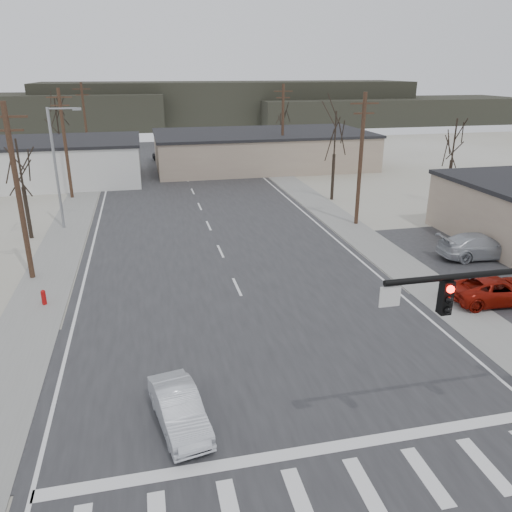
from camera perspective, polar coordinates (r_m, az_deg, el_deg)
The scene contains 26 objects.
ground at distance 21.30m, azimuth 1.90°, elevation -12.25°, with size 140.00×140.00×0.00m, color silver.
main_road at distance 34.60m, azimuth -4.33°, elevation 1.07°, with size 18.00×110.00×0.05m, color #28272A.
cross_road at distance 21.29m, azimuth 1.90°, elevation -12.21°, with size 90.00×10.00×0.04m, color #28272A.
sidewalk_left at distance 39.49m, azimuth -20.87°, elevation 2.24°, with size 3.00×90.00×0.06m, color gray.
sidewalk_right at distance 41.89m, azimuth 9.13°, elevation 4.36°, with size 3.00×90.00×0.06m, color gray.
fire_hydrant at distance 28.18m, azimuth -23.10°, elevation -4.36°, with size 0.24×0.24×0.87m.
building_left_far at distance 59.15m, azimuth -24.02°, elevation 9.80°, with size 22.30×12.30×4.50m.
building_right_far at distance 63.71m, azimuth 0.69°, elevation 12.10°, with size 26.30×14.30×4.30m.
upole_left_b at distance 30.75m, azimuth -25.55°, elevation 6.71°, with size 2.20×0.30×10.00m.
upole_left_c at distance 50.18m, azimuth -20.99°, elevation 12.02°, with size 2.20×0.30×10.00m.
upole_left_d at distance 69.92m, azimuth -18.93°, elevation 14.33°, with size 2.20×0.30×10.00m.
upole_right_a at distance 39.31m, azimuth 11.87°, elevation 10.90°, with size 2.20×0.30×10.00m.
upole_right_b at distance 59.85m, azimuth 3.07°, elevation 14.49°, with size 2.20×0.30×10.00m.
streetlight_main at distance 40.30m, azimuth -21.72°, elevation 9.93°, with size 2.40×0.25×9.00m.
tree_left_near at distance 38.75m, azimuth -25.39°, elevation 9.25°, with size 3.30×3.30×7.35m.
tree_right_mid at distance 46.89m, azimuth 9.03°, elevation 13.46°, with size 3.74×3.74×8.33m.
tree_left_far at distance 64.21m, azimuth -21.81°, elevation 14.47°, with size 3.96×3.96×8.82m.
tree_right_far at distance 72.26m, azimuth 3.19°, elevation 15.81°, with size 3.52×3.52×7.84m.
tree_lot at distance 47.83m, azimuth 21.71°, elevation 12.00°, with size 3.52×3.52×7.84m.
hill_center at distance 115.20m, azimuth -3.03°, elevation 17.04°, with size 80.00×18.00×9.00m, color #333026.
hill_right at distance 120.72m, azimuth 14.78°, elevation 15.75°, with size 60.00×18.00×5.50m, color #333026.
sedan_crossing at distance 17.95m, azimuth -8.79°, elevation -16.88°, with size 1.37×3.93×1.30m, color #B8BBC3.
car_far_a at distance 70.21m, azimuth -6.52°, elevation 11.73°, with size 2.41×5.93×1.72m, color black.
car_far_b at distance 68.56m, azimuth -10.60°, elevation 11.13°, with size 1.54×3.82×1.30m, color black.
car_parked_red at distance 28.98m, azimuth 25.78°, elevation -3.53°, with size 2.28×4.94×1.37m, color maroon.
car_parked_silver at distance 35.33m, azimuth 24.24°, elevation 1.04°, with size 2.21×5.43×1.58m, color #A2A6AD.
Camera 1 is at (-4.61, -17.30, 11.54)m, focal length 35.00 mm.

